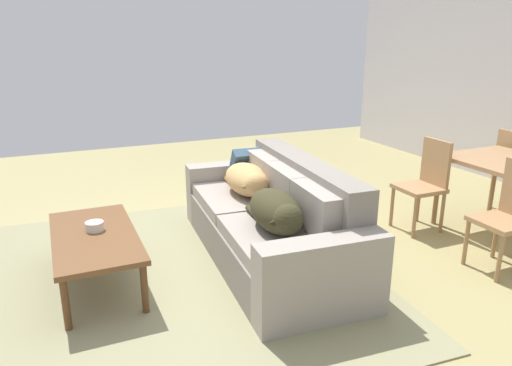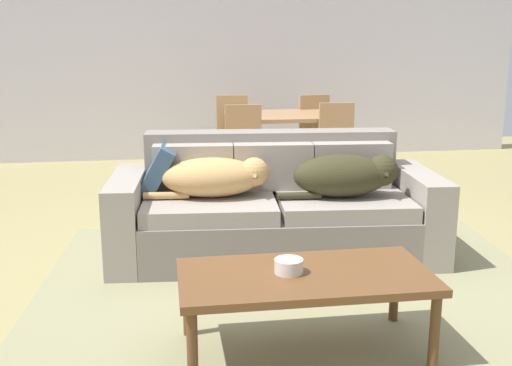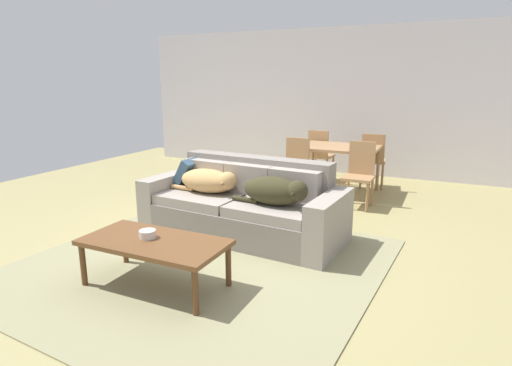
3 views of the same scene
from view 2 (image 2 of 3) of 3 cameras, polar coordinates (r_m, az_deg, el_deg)
name	(u,v)px [view 2 (image 2 of 3)]	position (r m, az deg, el deg)	size (l,w,h in m)	color
ground_plane	(277,260)	(4.41, 2.00, -7.15)	(10.00, 10.00, 0.00)	tan
back_partition	(221,54)	(8.10, -3.25, 11.94)	(8.00, 0.12, 2.70)	silver
area_rug	(302,306)	(3.68, 4.30, -11.36)	(3.22, 3.18, 0.01)	gray
couch	(274,210)	(4.44, 1.71, -2.50)	(2.36, 1.11, 0.86)	gray
dog_on_left_cushion	(216,177)	(4.27, -3.72, 0.57)	(0.87, 0.42, 0.28)	tan
dog_on_right_cushion	(347,175)	(4.29, 8.44, 0.73)	(0.85, 0.40, 0.30)	#34311C
throw_pillow_by_left_arm	(157,170)	(4.42, -9.19, 1.20)	(0.11, 0.36, 0.36)	#37536A
coffee_table	(305,281)	(3.05, 4.59, -9.12)	(1.24, 0.61, 0.42)	brown
bowl_on_coffee_table	(289,266)	(3.01, 3.07, -7.73)	(0.14, 0.14, 0.07)	silver
dining_table	(283,121)	(6.67, 2.55, 5.81)	(1.19, 0.90, 0.74)	#AC8054
dining_chair_near_left	(245,147)	(6.02, -1.06, 3.35)	(0.41, 0.41, 0.91)	#AC8054
dining_chair_near_right	(339,145)	(6.22, 7.70, 3.53)	(0.41, 0.41, 0.91)	#AC8054
dining_chair_far_left	(232,129)	(7.24, -2.27, 5.08)	(0.42, 0.42, 0.91)	#AC8054
dining_chair_far_right	(311,128)	(7.29, 5.11, 5.10)	(0.45, 0.45, 0.91)	#AC8054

